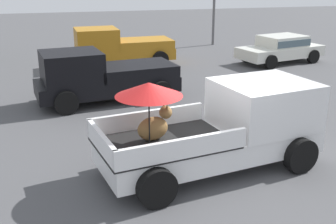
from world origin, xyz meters
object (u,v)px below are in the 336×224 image
at_px(pickup_truck_far, 101,77).
at_px(parked_sedan_near, 281,48).
at_px(pickup_truck_main, 226,126).
at_px(pickup_truck_red, 118,47).

bearing_deg(pickup_truck_far, parked_sedan_near, -163.26).
relative_size(pickup_truck_main, pickup_truck_far, 1.06).
relative_size(pickup_truck_far, parked_sedan_near, 1.09).
bearing_deg(pickup_truck_red, pickup_truck_main, 91.44).
distance_m(pickup_truck_main, parked_sedan_near, 12.24).
xyz_separation_m(pickup_truck_far, parked_sedan_near, (9.20, 4.22, -0.13)).
relative_size(pickup_truck_red, parked_sedan_near, 1.06).
bearing_deg(pickup_truck_red, pickup_truck_far, 73.52).
bearing_deg(pickup_truck_far, pickup_truck_red, -111.78).
xyz_separation_m(pickup_truck_main, pickup_truck_red, (-0.80, 11.39, -0.10)).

